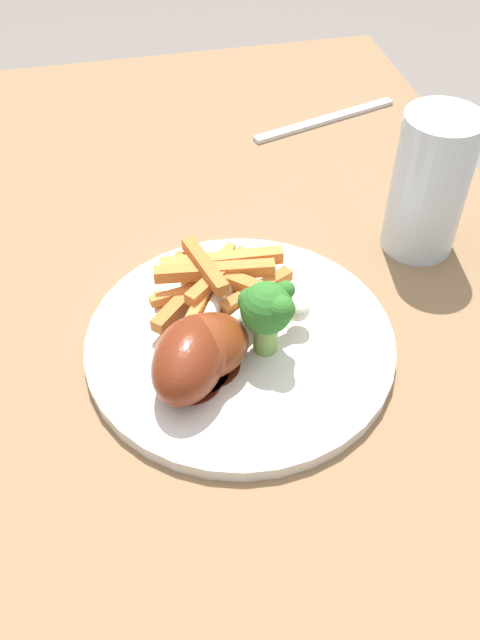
# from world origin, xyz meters

# --- Properties ---
(ground_plane) EXTENTS (6.00, 6.00, 0.00)m
(ground_plane) POSITION_xyz_m (0.00, 0.00, 0.00)
(ground_plane) COLOR gray
(dining_table) EXTENTS (1.00, 0.68, 0.75)m
(dining_table) POSITION_xyz_m (0.00, 0.00, 0.62)
(dining_table) COLOR #8E6B47
(dining_table) RESTS_ON ground_plane
(dinner_plate) EXTENTS (0.25, 0.25, 0.01)m
(dinner_plate) POSITION_xyz_m (0.05, 0.03, 0.76)
(dinner_plate) COLOR white
(dinner_plate) RESTS_ON dining_table
(broccoli_floret_front) EXTENTS (0.04, 0.04, 0.07)m
(broccoli_floret_front) POSITION_xyz_m (0.06, 0.05, 0.80)
(broccoli_floret_front) COLOR #89B654
(broccoli_floret_front) RESTS_ON dinner_plate
(carrot_fries_pile) EXTENTS (0.11, 0.12, 0.05)m
(carrot_fries_pile) POSITION_xyz_m (0.00, 0.02, 0.78)
(carrot_fries_pile) COLOR orange
(carrot_fries_pile) RESTS_ON dinner_plate
(chicken_drumstick_near) EXTENTS (0.09, 0.11, 0.05)m
(chicken_drumstick_near) POSITION_xyz_m (0.07, -0.01, 0.79)
(chicken_drumstick_near) COLOR #5F2210
(chicken_drumstick_near) RESTS_ON dinner_plate
(chicken_drumstick_far) EXTENTS (0.13, 0.09, 0.05)m
(chicken_drumstick_far) POSITION_xyz_m (0.08, -0.01, 0.79)
(chicken_drumstick_far) COLOR #511A0C
(chicken_drumstick_far) RESTS_ON dinner_plate
(chicken_drumstick_extra) EXTENTS (0.07, 0.12, 0.04)m
(chicken_drumstick_extra) POSITION_xyz_m (0.07, 0.01, 0.78)
(chicken_drumstick_extra) COLOR #521C0B
(chicken_drumstick_extra) RESTS_ON dinner_plate
(fork) EXTENTS (0.06, 0.19, 0.00)m
(fork) POSITION_xyz_m (-0.28, 0.21, 0.75)
(fork) COLOR silver
(fork) RESTS_ON dining_table
(water_glass) EXTENTS (0.07, 0.07, 0.13)m
(water_glass) POSITION_xyz_m (-0.05, 0.22, 0.82)
(water_glass) COLOR silver
(water_glass) RESTS_ON dining_table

